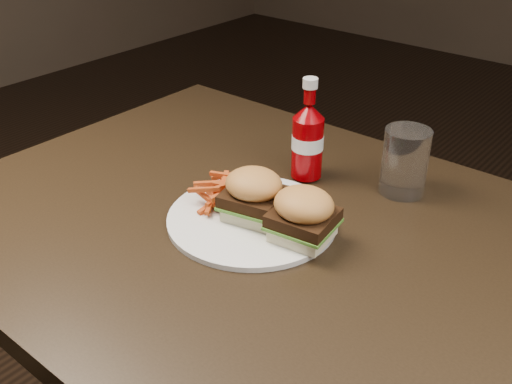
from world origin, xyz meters
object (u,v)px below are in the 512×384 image
Objects in this scene: ketchup_bottle at (307,147)px; tumbler at (405,163)px; dining_table at (293,248)px; plate at (252,218)px.

ketchup_bottle and tumbler have the same top height.
dining_table is 9.68× the size of tumbler.
ketchup_bottle reaches higher than plate.
dining_table is 0.08m from plate.
plate is 2.45× the size of ketchup_bottle.
ketchup_bottle reaches higher than dining_table.
plate is 2.21× the size of tumbler.
ketchup_bottle is (-0.02, 0.18, 0.06)m from plate.
plate is at bearing -176.27° from dining_table.
ketchup_bottle is at bearing 119.84° from dining_table.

